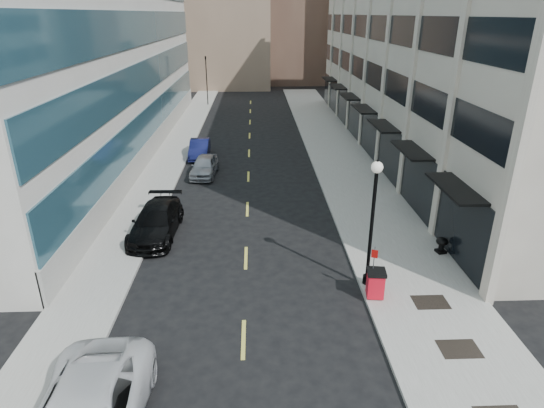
{
  "coord_description": "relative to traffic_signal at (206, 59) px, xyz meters",
  "views": [
    {
      "loc": [
        0.54,
        -11.46,
        11.04
      ],
      "look_at": [
        1.31,
        8.91,
        2.46
      ],
      "focal_mm": 30.0,
      "sensor_mm": 36.0,
      "label": 1
    }
  ],
  "objects": [
    {
      "name": "building_right",
      "position": [
        22.44,
        -21.01,
        3.28
      ],
      "size": [
        15.3,
        46.5,
        18.25
      ],
      "color": "beige",
      "rests_on": "ground"
    },
    {
      "name": "grate_mid",
      "position": [
        13.1,
        -47.0,
        -5.56
      ],
      "size": [
        1.4,
        1.0,
        0.01
      ],
      "primitive_type": "cube",
      "color": "black",
      "rests_on": "sidewalk_right"
    },
    {
      "name": "road_centerline",
      "position": [
        5.5,
        -31.0,
        -5.71
      ],
      "size": [
        0.15,
        68.2,
        0.01
      ],
      "color": "#D8CC4C",
      "rests_on": "ground"
    },
    {
      "name": "sidewalk_right",
      "position": [
        13.0,
        -28.0,
        -5.64
      ],
      "size": [
        5.0,
        80.0,
        0.15
      ],
      "primitive_type": "cube",
      "color": "gray",
      "rests_on": "ground"
    },
    {
      "name": "skyline_tan_far",
      "position": [
        -8.5,
        30.0,
        5.28
      ],
      "size": [
        12.0,
        14.0,
        22.0
      ],
      "primitive_type": "cube",
      "color": "#90765E",
      "rests_on": "ground"
    },
    {
      "name": "ground",
      "position": [
        5.5,
        -48.0,
        -5.72
      ],
      "size": [
        160.0,
        160.0,
        0.0
      ],
      "primitive_type": "plane",
      "color": "black",
      "rests_on": "ground"
    },
    {
      "name": "trash_bin",
      "position": [
        10.9,
        -43.69,
        -4.91
      ],
      "size": [
        0.84,
        0.89,
        1.23
      ],
      "rotation": [
        0.0,
        0.0,
        -0.12
      ],
      "color": "red",
      "rests_on": "sidewalk_right"
    },
    {
      "name": "car_silver_sedan",
      "position": [
        2.3,
        -27.62,
        -4.99
      ],
      "size": [
        2.03,
        4.38,
        1.45
      ],
      "primitive_type": "imported",
      "rotation": [
        0.0,
        0.0,
        -0.07
      ],
      "color": "#9A9DA2",
      "rests_on": "ground"
    },
    {
      "name": "car_black_pickup",
      "position": [
        0.7,
        -37.32,
        -4.92
      ],
      "size": [
        2.42,
        5.59,
        1.6
      ],
      "primitive_type": "imported",
      "rotation": [
        0.0,
        0.0,
        -0.03
      ],
      "color": "black",
      "rests_on": "ground"
    },
    {
      "name": "urn_planter",
      "position": [
        15.1,
        -40.08,
        -5.07
      ],
      "size": [
        0.59,
        0.59,
        0.81
      ],
      "rotation": [
        0.0,
        0.0,
        0.22
      ],
      "color": "black",
      "rests_on": "sidewalk_right"
    },
    {
      "name": "car_blue_sedan",
      "position": [
        1.44,
        -22.95,
        -5.0
      ],
      "size": [
        1.63,
        4.41,
        1.44
      ],
      "primitive_type": "imported",
      "rotation": [
        0.0,
        0.0,
        0.03
      ],
      "color": "#14184B",
      "rests_on": "ground"
    },
    {
      "name": "lamppost",
      "position": [
        10.8,
        -42.69,
        -2.23
      ],
      "size": [
        0.47,
        0.47,
        5.68
      ],
      "color": "black",
      "rests_on": "sidewalk_right"
    },
    {
      "name": "sign_post",
      "position": [
        10.8,
        -43.5,
        -4.11
      ],
      "size": [
        0.25,
        0.13,
        2.24
      ],
      "rotation": [
        0.0,
        0.0,
        -0.41
      ],
      "color": "slate",
      "rests_on": "sidewalk_right"
    },
    {
      "name": "building_left",
      "position": [
        -10.45,
        -21.0,
        4.27
      ],
      "size": [
        16.14,
        46.0,
        20.0
      ],
      "color": "silver",
      "rests_on": "ground"
    },
    {
      "name": "skyline_stone",
      "position": [
        23.5,
        18.0,
        4.28
      ],
      "size": [
        10.0,
        14.0,
        20.0
      ],
      "primitive_type": "cube",
      "color": "beige",
      "rests_on": "ground"
    },
    {
      "name": "traffic_signal",
      "position": [
        0.0,
        0.0,
        0.0
      ],
      "size": [
        0.66,
        0.66,
        6.98
      ],
      "color": "black",
      "rests_on": "ground"
    },
    {
      "name": "grate_far",
      "position": [
        13.1,
        -44.2,
        -5.56
      ],
      "size": [
        1.4,
        1.0,
        0.01
      ],
      "primitive_type": "cube",
      "color": "black",
      "rests_on": "sidewalk_right"
    },
    {
      "name": "sidewalk_left",
      "position": [
        -1.0,
        -28.0,
        -5.64
      ],
      "size": [
        3.0,
        80.0,
        0.15
      ],
      "primitive_type": "cube",
      "color": "gray",
      "rests_on": "ground"
    }
  ]
}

